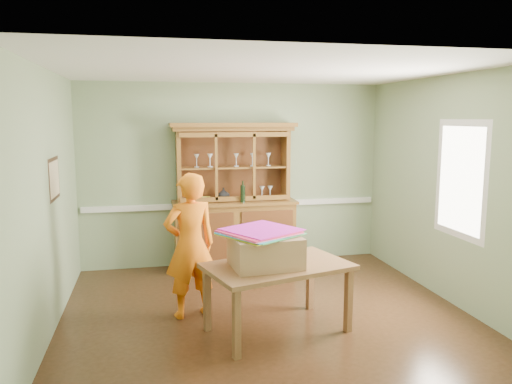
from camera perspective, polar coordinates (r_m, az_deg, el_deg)
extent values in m
plane|color=#422615|center=(5.89, 0.88, -13.40)|extent=(4.50, 4.50, 0.00)
plane|color=white|center=(5.49, 0.95, 13.75)|extent=(4.50, 4.50, 0.00)
plane|color=gray|center=(7.48, -2.55, 1.99)|extent=(4.50, 0.00, 4.50)
plane|color=gray|center=(5.49, -22.64, -1.05)|extent=(0.00, 4.00, 4.00)
plane|color=gray|center=(6.42, 20.88, 0.35)|extent=(0.00, 4.00, 4.00)
plane|color=gray|center=(3.65, 8.05, -5.03)|extent=(4.50, 0.00, 4.50)
cube|color=silver|center=(7.52, -2.50, -1.44)|extent=(4.41, 0.05, 0.08)
cube|color=#342214|center=(5.75, -22.03, 1.41)|extent=(0.03, 0.60, 0.46)
cube|color=beige|center=(5.75, -21.97, 1.41)|extent=(0.01, 0.52, 0.38)
cube|color=silver|center=(6.14, 22.31, 1.34)|extent=(0.03, 0.96, 1.36)
cube|color=white|center=(6.14, 22.26, 1.34)|extent=(0.01, 0.80, 1.20)
cube|color=brown|center=(7.36, -2.48, -4.99)|extent=(1.73, 0.53, 0.96)
cube|color=brown|center=(7.25, -2.49, -1.16)|extent=(1.79, 0.59, 0.04)
cube|color=brown|center=(7.44, -2.85, 3.14)|extent=(1.63, 0.04, 1.01)
cube|color=brown|center=(7.19, -8.85, 2.87)|extent=(0.06, 0.37, 1.01)
cube|color=brown|center=(7.44, 3.36, 3.15)|extent=(0.06, 0.37, 1.01)
cube|color=brown|center=(7.24, -2.67, 7.23)|extent=(1.73, 0.42, 0.06)
cube|color=brown|center=(7.22, -2.64, 7.69)|extent=(1.81, 0.46, 0.06)
cube|color=brown|center=(7.28, -2.64, 2.84)|extent=(1.52, 0.32, 0.02)
imported|color=#B2B2B7|center=(7.30, -3.73, -0.23)|extent=(0.18, 0.18, 0.18)
imported|color=#EEED3D|center=(7.28, -5.97, -0.81)|extent=(0.21, 0.21, 0.05)
cylinder|color=black|center=(7.09, -1.52, 0.03)|extent=(0.07, 0.07, 0.31)
cube|color=brown|center=(5.15, 2.50, -8.50)|extent=(1.61, 1.21, 0.05)
cube|color=brown|center=(4.70, -2.24, -14.86)|extent=(0.08, 0.08, 0.67)
cube|color=brown|center=(5.30, -5.61, -12.12)|extent=(0.08, 0.08, 0.67)
cube|color=brown|center=(5.34, 10.51, -12.09)|extent=(0.08, 0.08, 0.67)
cube|color=brown|center=(5.87, 6.18, -10.05)|extent=(0.08, 0.08, 0.67)
cube|color=#9C7550|center=(5.03, 1.09, -6.78)|extent=(0.71, 0.59, 0.31)
cube|color=#ECFF20|center=(5.03, 0.45, -4.90)|extent=(0.88, 0.88, 0.01)
cube|color=#32AC64|center=(5.03, 0.45, -4.80)|extent=(0.88, 0.88, 0.01)
cube|color=#2FA1DF|center=(5.02, 0.45, -4.70)|extent=(0.88, 0.88, 0.01)
cube|color=pink|center=(5.02, 0.45, -4.60)|extent=(0.88, 0.88, 0.01)
cube|color=#CC1F4F|center=(5.02, 0.45, -4.50)|extent=(0.88, 0.88, 0.01)
cube|color=#CF1FBE|center=(5.02, 0.45, -4.40)|extent=(0.88, 0.88, 0.01)
imported|color=orange|center=(5.56, -7.54, -6.08)|extent=(0.66, 0.52, 1.61)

